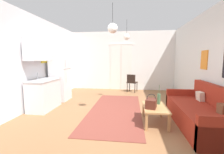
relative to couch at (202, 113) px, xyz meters
The scene contains 13 objects.
ground_plane 2.08m from the couch, behind, with size 5.52×8.35×0.10m, color #8E603D.
wall_back 4.63m from the couch, 117.12° to the left, with size 5.12×0.13×2.81m.
wall_left 4.70m from the couch, behind, with size 0.12×7.95×2.81m.
area_rug 2.21m from the couch, 158.17° to the left, with size 1.46×3.46×0.01m, color brown.
couch is the anchor object (origin of this frame).
coffee_table 1.03m from the couch, behind, with size 0.53×0.90×0.40m.
bamboo_vase 0.97m from the couch, 166.75° to the left, with size 0.08×0.08×0.47m.
handbag 1.16m from the couch, behind, with size 0.29×0.36×0.32m.
refrigerator 4.50m from the couch, 157.76° to the left, with size 0.60×0.65×1.62m.
kitchen_counter 4.27m from the couch, behind, with size 0.59×1.05×2.06m.
accent_chair 3.73m from the couch, 114.75° to the left, with size 0.52×0.51×0.81m.
pendant_lamp_near 2.83m from the couch, behind, with size 0.24×0.24×0.71m.
pendant_lamp_far 3.18m from the couch, 134.54° to the left, with size 0.21×0.21×0.68m.
Camera 1 is at (0.46, -3.59, 1.49)m, focal length 24.48 mm.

